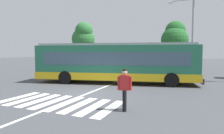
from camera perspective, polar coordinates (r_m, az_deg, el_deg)
name	(u,v)px	position (r m, az deg, el deg)	size (l,w,h in m)	color
ground_plane	(89,94)	(11.36, -6.89, -7.78)	(160.00, 160.00, 0.00)	#424449
city_transit_bus	(115,63)	(15.02, 1.00, 1.28)	(12.51, 5.18, 3.06)	black
pedestrian_crossing_street	(125,87)	(7.88, 3.72, -5.89)	(0.56, 0.40, 1.72)	black
parked_car_charcoal	(139,65)	(26.60, 7.91, 0.72)	(2.02, 4.57, 1.35)	black
parked_car_black	(158,65)	(26.32, 13.34, 0.61)	(2.18, 4.63, 1.35)	black
parked_car_white	(181,65)	(26.37, 19.67, 0.49)	(2.21, 4.64, 1.35)	black
twin_arm_street_lamp	(193,27)	(22.49, 22.68, 10.87)	(5.25, 0.32, 8.08)	#939399
background_tree_left	(83,37)	(29.77, -8.38, 8.77)	(3.47, 3.47, 6.93)	brown
background_tree_right	(175,37)	(29.91, 17.96, 8.26)	(3.89, 3.89, 7.01)	brown
crosswalk_painted_stripes	(59,102)	(9.65, -15.41, -10.02)	(5.72, 2.79, 0.01)	silver
lane_center_line	(102,88)	(13.13, -2.84, -6.11)	(0.16, 24.00, 0.01)	silver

